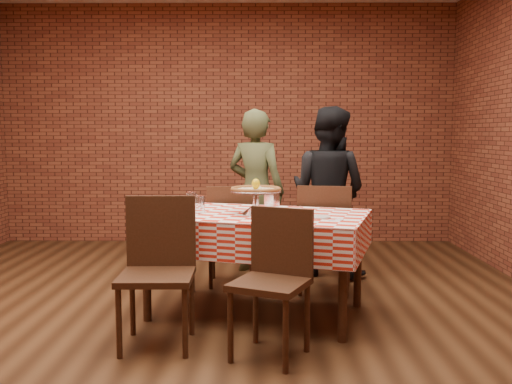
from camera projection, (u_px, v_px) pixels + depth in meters
ground at (205, 320)px, 4.07m from camera, size 6.00×6.00×0.00m
back_wall at (228, 124)px, 6.90m from camera, size 5.50×0.00×5.50m
table at (256, 264)px, 4.18m from camera, size 1.77×1.35×0.75m
tablecloth at (256, 231)px, 4.16m from camera, size 1.81×1.39×0.27m
pizza_stand at (256, 202)px, 4.11m from camera, size 0.51×0.51×0.17m
pizza at (256, 190)px, 4.10m from camera, size 0.50×0.50×0.03m
lemon at (256, 184)px, 4.10m from camera, size 0.08×0.08×0.08m
water_glass_left at (199, 204)px, 4.16m from camera, size 0.10×0.10×0.13m
water_glass_right at (191, 200)px, 4.43m from camera, size 0.10×0.10×0.13m
side_plate at (319, 217)px, 3.92m from camera, size 0.20×0.20×0.01m
sweetener_packet_a at (332, 220)px, 3.79m from camera, size 0.06×0.05×0.00m
sweetener_packet_b at (339, 220)px, 3.82m from camera, size 0.06×0.06×0.00m
condiment_caddy at (272, 201)px, 4.38m from camera, size 0.12×0.12×0.13m
chair_near_left at (157, 274)px, 3.53m from camera, size 0.46×0.46×0.94m
chair_near_right at (270, 285)px, 3.35m from camera, size 0.54×0.54×0.89m
chair_far_left at (232, 234)px, 5.02m from camera, size 0.42×0.42×0.89m
chair_far_right at (325, 238)px, 4.78m from camera, size 0.51×0.51×0.92m
diner_olive at (256, 191)px, 5.42m from camera, size 0.68×0.58×1.57m
diner_black at (328, 192)px, 5.31m from camera, size 0.98×0.93×1.59m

